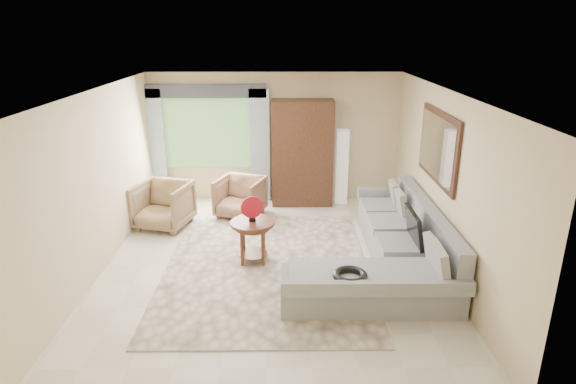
{
  "coord_description": "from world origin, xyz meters",
  "views": [
    {
      "loc": [
        0.2,
        -6.56,
        3.43
      ],
      "look_at": [
        0.25,
        0.35,
        1.05
      ],
      "focal_mm": 30.0,
      "sensor_mm": 36.0,
      "label": 1
    }
  ],
  "objects_px": {
    "sectional_sofa": "(392,253)",
    "coffee_table": "(253,241)",
    "potted_plant": "(178,192)",
    "floor_lamp": "(342,167)",
    "armchair_right": "(240,197)",
    "tv_screen": "(414,227)",
    "armoire": "(302,153)",
    "armchair_left": "(163,205)"
  },
  "relations": [
    {
      "from": "sectional_sofa",
      "to": "tv_screen",
      "type": "bearing_deg",
      "value": -12.35
    },
    {
      "from": "armchair_right",
      "to": "armoire",
      "type": "distance_m",
      "value": 1.54
    },
    {
      "from": "armchair_right",
      "to": "armoire",
      "type": "xyz_separation_m",
      "value": [
        1.19,
        0.71,
        0.67
      ]
    },
    {
      "from": "sectional_sofa",
      "to": "armchair_right",
      "type": "xyz_separation_m",
      "value": [
        -2.43,
        2.19,
        0.09
      ]
    },
    {
      "from": "tv_screen",
      "to": "coffee_table",
      "type": "bearing_deg",
      "value": 171.73
    },
    {
      "from": "armchair_left",
      "to": "armoire",
      "type": "height_order",
      "value": "armoire"
    },
    {
      "from": "armoire",
      "to": "floor_lamp",
      "type": "distance_m",
      "value": 0.86
    },
    {
      "from": "sectional_sofa",
      "to": "floor_lamp",
      "type": "bearing_deg",
      "value": 98.33
    },
    {
      "from": "potted_plant",
      "to": "floor_lamp",
      "type": "distance_m",
      "value": 3.35
    },
    {
      "from": "tv_screen",
      "to": "armoire",
      "type": "relative_size",
      "value": 0.35
    },
    {
      "from": "coffee_table",
      "to": "armchair_left",
      "type": "xyz_separation_m",
      "value": [
        -1.69,
        1.39,
        0.06
      ]
    },
    {
      "from": "coffee_table",
      "to": "potted_plant",
      "type": "bearing_deg",
      "value": 123.57
    },
    {
      "from": "armoire",
      "to": "armchair_right",
      "type": "bearing_deg",
      "value": -149.41
    },
    {
      "from": "coffee_table",
      "to": "armoire",
      "type": "xyz_separation_m",
      "value": [
        0.83,
        2.62,
        0.7
      ]
    },
    {
      "from": "tv_screen",
      "to": "armchair_right",
      "type": "height_order",
      "value": "tv_screen"
    },
    {
      "from": "sectional_sofa",
      "to": "coffee_table",
      "type": "distance_m",
      "value": 2.09
    },
    {
      "from": "armoire",
      "to": "potted_plant",
      "type": "bearing_deg",
      "value": -177.83
    },
    {
      "from": "sectional_sofa",
      "to": "armoire",
      "type": "distance_m",
      "value": 3.24
    },
    {
      "from": "potted_plant",
      "to": "coffee_table",
      "type": "bearing_deg",
      "value": -56.43
    },
    {
      "from": "sectional_sofa",
      "to": "potted_plant",
      "type": "xyz_separation_m",
      "value": [
        -3.74,
        2.8,
        -0.01
      ]
    },
    {
      "from": "coffee_table",
      "to": "floor_lamp",
      "type": "relative_size",
      "value": 0.45
    },
    {
      "from": "coffee_table",
      "to": "armchair_right",
      "type": "distance_m",
      "value": 1.94
    },
    {
      "from": "armoire",
      "to": "floor_lamp",
      "type": "height_order",
      "value": "armoire"
    },
    {
      "from": "tv_screen",
      "to": "potted_plant",
      "type": "xyz_separation_m",
      "value": [
        -4.01,
        2.86,
        -0.44
      ]
    },
    {
      "from": "potted_plant",
      "to": "floor_lamp",
      "type": "relative_size",
      "value": 0.37
    },
    {
      "from": "coffee_table",
      "to": "armchair_left",
      "type": "height_order",
      "value": "armchair_left"
    },
    {
      "from": "armchair_left",
      "to": "potted_plant",
      "type": "xyz_separation_m",
      "value": [
        0.01,
        1.13,
        -0.13
      ]
    },
    {
      "from": "armchair_right",
      "to": "floor_lamp",
      "type": "bearing_deg",
      "value": 40.08
    },
    {
      "from": "floor_lamp",
      "to": "tv_screen",
      "type": "bearing_deg",
      "value": -76.93
    },
    {
      "from": "tv_screen",
      "to": "armoire",
      "type": "distance_m",
      "value": 3.33
    },
    {
      "from": "armchair_right",
      "to": "sectional_sofa",
      "type": "bearing_deg",
      "value": -23.01
    },
    {
      "from": "coffee_table",
      "to": "potted_plant",
      "type": "relative_size",
      "value": 1.2
    },
    {
      "from": "armchair_right",
      "to": "armoire",
      "type": "height_order",
      "value": "armoire"
    },
    {
      "from": "armchair_right",
      "to": "coffee_table",
      "type": "bearing_deg",
      "value": -60.29
    },
    {
      "from": "potted_plant",
      "to": "floor_lamp",
      "type": "bearing_deg",
      "value": 2.68
    },
    {
      "from": "armchair_right",
      "to": "potted_plant",
      "type": "relative_size",
      "value": 1.49
    },
    {
      "from": "tv_screen",
      "to": "sectional_sofa",
      "type": "bearing_deg",
      "value": 167.65
    },
    {
      "from": "sectional_sofa",
      "to": "armchair_right",
      "type": "distance_m",
      "value": 3.27
    },
    {
      "from": "armoire",
      "to": "floor_lamp",
      "type": "xyz_separation_m",
      "value": [
        0.8,
        0.06,
        -0.3
      ]
    },
    {
      "from": "armchair_right",
      "to": "tv_screen",
      "type": "bearing_deg",
      "value": -20.8
    },
    {
      "from": "tv_screen",
      "to": "armoire",
      "type": "xyz_separation_m",
      "value": [
        -1.5,
        2.96,
        0.33
      ]
    },
    {
      "from": "sectional_sofa",
      "to": "armoire",
      "type": "xyz_separation_m",
      "value": [
        -1.23,
        2.9,
        0.77
      ]
    }
  ]
}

